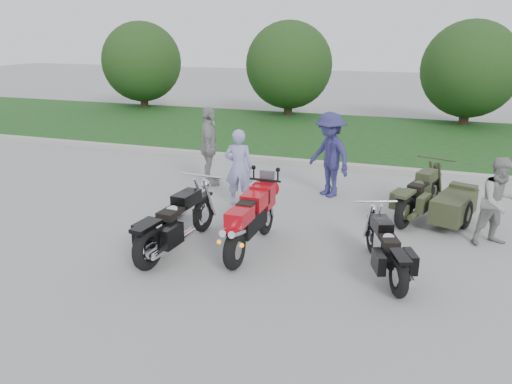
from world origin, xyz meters
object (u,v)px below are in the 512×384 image
(cruiser_left, at_px, (175,225))
(person_denim, at_px, (329,155))
(cruiser_right, at_px, (387,251))
(person_grey, at_px, (499,202))
(person_back, at_px, (209,147))
(cruiser_sidecar, at_px, (439,202))
(person_stripe, at_px, (239,168))
(sportbike_red, at_px, (250,218))

(cruiser_left, xyz_separation_m, person_denim, (1.88, 3.80, 0.48))
(cruiser_right, bearing_deg, person_denim, 93.63)
(cruiser_left, relative_size, person_denim, 1.27)
(cruiser_left, bearing_deg, person_denim, 69.12)
(cruiser_right, relative_size, person_grey, 1.24)
(person_grey, height_order, person_back, person_back)
(person_denim, height_order, person_back, person_denim)
(cruiser_sidecar, xyz_separation_m, person_stripe, (-4.04, -0.28, 0.41))
(sportbike_red, relative_size, cruiser_left, 0.89)
(cruiser_right, distance_m, person_stripe, 4.05)
(cruiser_sidecar, bearing_deg, cruiser_right, -88.08)
(cruiser_sidecar, xyz_separation_m, person_grey, (0.94, -0.79, 0.37))
(sportbike_red, height_order, person_stripe, person_stripe)
(cruiser_left, bearing_deg, sportbike_red, 23.73)
(cruiser_right, distance_m, person_back, 5.70)
(sportbike_red, height_order, person_back, person_back)
(sportbike_red, height_order, person_grey, person_grey)
(cruiser_right, height_order, cruiser_sidecar, cruiser_sidecar)
(cruiser_right, xyz_separation_m, person_grey, (1.70, 1.81, 0.39))
(person_stripe, distance_m, person_back, 1.66)
(person_stripe, relative_size, person_denim, 0.87)
(person_back, bearing_deg, cruiser_sidecar, -122.66)
(person_grey, bearing_deg, person_stripe, 144.60)
(cruiser_right, height_order, person_back, person_back)
(cruiser_sidecar, height_order, person_denim, person_denim)
(sportbike_red, xyz_separation_m, person_back, (-2.22, 3.33, 0.35))
(person_denim, bearing_deg, person_stripe, -105.02)
(cruiser_sidecar, bearing_deg, sportbike_red, -122.78)
(sportbike_red, relative_size, cruiser_sidecar, 0.96)
(cruiser_left, height_order, person_stripe, person_stripe)
(cruiser_left, height_order, cruiser_sidecar, cruiser_left)
(cruiser_sidecar, distance_m, person_back, 5.33)
(person_stripe, distance_m, person_denim, 2.10)
(sportbike_red, relative_size, cruiser_right, 1.09)
(sportbike_red, xyz_separation_m, person_grey, (3.95, 1.65, 0.19))
(sportbike_red, relative_size, person_back, 1.13)
(cruiser_right, distance_m, person_denim, 3.94)
(cruiser_right, distance_m, cruiser_sidecar, 2.71)
(cruiser_left, relative_size, person_back, 1.27)
(cruiser_left, height_order, person_back, person_back)
(person_denim, bearing_deg, cruiser_right, -26.98)
(sportbike_red, distance_m, person_back, 4.01)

